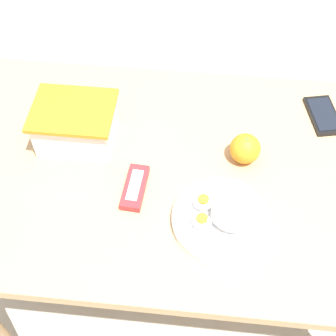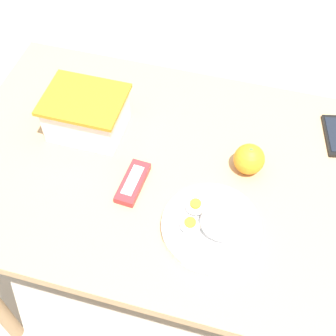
{
  "view_description": "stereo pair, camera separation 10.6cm",
  "coord_description": "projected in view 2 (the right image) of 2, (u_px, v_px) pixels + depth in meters",
  "views": [
    {
      "loc": [
        -0.01,
        -0.65,
        1.62
      ],
      "look_at": [
        -0.08,
        -0.02,
        0.77
      ],
      "focal_mm": 50.0,
      "sensor_mm": 36.0,
      "label": 1
    },
    {
      "loc": [
        0.09,
        -0.63,
        1.62
      ],
      "look_at": [
        -0.08,
        -0.02,
        0.77
      ],
      "focal_mm": 50.0,
      "sensor_mm": 36.0,
      "label": 2
    }
  ],
  "objects": [
    {
      "name": "ground_plane",
      "position": [
        191.0,
        295.0,
        1.68
      ],
      "size": [
        10.0,
        10.0,
        0.0
      ],
      "primitive_type": "plane",
      "color": "#B2A899"
    },
    {
      "name": "orange_fruit",
      "position": [
        249.0,
        159.0,
        1.07
      ],
      "size": [
        0.07,
        0.07,
        0.07
      ],
      "color": "orange",
      "rests_on": "table"
    },
    {
      "name": "food_container",
      "position": [
        87.0,
        116.0,
        1.13
      ],
      "size": [
        0.19,
        0.15,
        0.11
      ],
      "color": "white",
      "rests_on": "table"
    },
    {
      "name": "candy_bar",
      "position": [
        133.0,
        183.0,
        1.06
      ],
      "size": [
        0.05,
        0.12,
        0.02
      ],
      "color": "#B7282D",
      "rests_on": "table"
    },
    {
      "name": "rice_plate",
      "position": [
        213.0,
        225.0,
        0.98
      ],
      "size": [
        0.21,
        0.21,
        0.06
      ],
      "color": "white",
      "rests_on": "table"
    },
    {
      "name": "table",
      "position": [
        201.0,
        197.0,
        1.16
      ],
      "size": [
        1.19,
        0.67,
        0.74
      ],
      "color": "tan",
      "rests_on": "ground_plane"
    }
  ]
}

